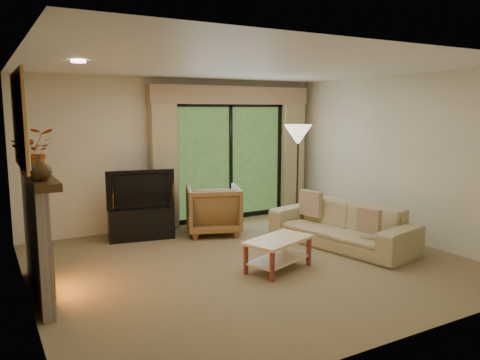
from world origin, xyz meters
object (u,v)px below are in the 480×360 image
sofa (341,225)px  coffee_table (278,254)px  media_console (141,223)px  armchair (213,209)px

sofa → coffee_table: bearing=-85.8°
coffee_table → media_console: bearing=95.0°
sofa → coffee_table: size_ratio=2.43×
armchair → sofa: size_ratio=0.40×
sofa → coffee_table: sofa is taller
media_console → coffee_table: size_ratio=1.11×
armchair → coffee_table: armchair is taller
media_console → armchair: bearing=-4.1°
armchair → coffee_table: (-0.07, -2.05, -0.20)m
media_console → coffee_table: bearing=-54.8°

